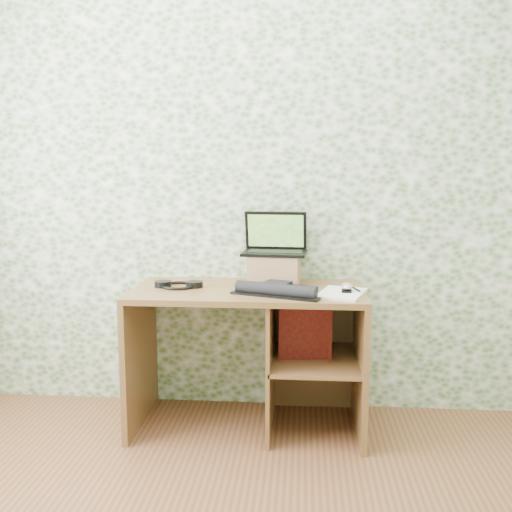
# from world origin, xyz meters

# --- Properties ---
(wall_back) EXTENTS (3.50, 0.00, 3.50)m
(wall_back) POSITION_xyz_m (0.00, 1.75, 1.30)
(wall_back) COLOR white
(wall_back) RESTS_ON ground
(desk) EXTENTS (1.20, 0.60, 0.75)m
(desk) POSITION_xyz_m (0.08, 1.47, 0.48)
(desk) COLOR brown
(desk) RESTS_ON floor
(riser) EXTENTS (0.28, 0.24, 0.16)m
(riser) POSITION_xyz_m (0.13, 1.58, 0.83)
(riser) COLOR #9C7046
(riser) RESTS_ON desk
(laptop) EXTENTS (0.36, 0.26, 0.23)m
(laptop) POSITION_xyz_m (0.13, 1.62, 0.96)
(laptop) COLOR black
(laptop) RESTS_ON riser
(keyboard) EXTENTS (0.46, 0.36, 0.06)m
(keyboard) POSITION_xyz_m (0.15, 1.33, 0.77)
(keyboard) COLOR black
(keyboard) RESTS_ON desk
(headphones) EXTENTS (0.26, 0.19, 0.03)m
(headphones) POSITION_xyz_m (-0.37, 1.46, 0.76)
(headphones) COLOR black
(headphones) RESTS_ON desk
(notepad) EXTENTS (0.28, 0.34, 0.01)m
(notepad) POSITION_xyz_m (0.47, 1.34, 0.76)
(notepad) COLOR silver
(notepad) RESTS_ON desk
(mouse) EXTENTS (0.06, 0.10, 0.03)m
(mouse) POSITION_xyz_m (0.50, 1.36, 0.78)
(mouse) COLOR silver
(mouse) RESTS_ON notepad
(pen) EXTENTS (0.05, 0.14, 0.01)m
(pen) POSITION_xyz_m (0.55, 1.41, 0.77)
(pen) COLOR black
(pen) RESTS_ON notepad
(red_box) EXTENTS (0.28, 0.11, 0.33)m
(red_box) POSITION_xyz_m (0.30, 1.44, 0.55)
(red_box) COLOR maroon
(red_box) RESTS_ON desk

